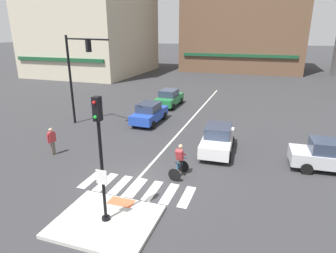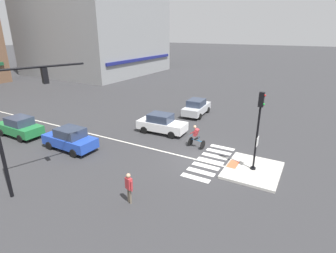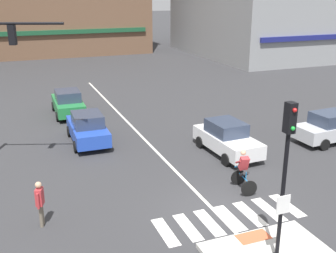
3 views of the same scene
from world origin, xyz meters
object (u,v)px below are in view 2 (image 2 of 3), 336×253
at_px(car_blue_westbound_far, 70,139).
at_px(car_green_westbound_distant, 20,127).
at_px(traffic_light_mast, 14,113).
at_px(pedestrian_at_curb_left, 129,186).
at_px(cyclist, 196,136).
at_px(car_silver_cross_right, 196,107).
at_px(car_white_eastbound_mid, 162,124).
at_px(signal_pole, 258,125).

height_order(car_blue_westbound_far, car_green_westbound_distant, same).
height_order(traffic_light_mast, pedestrian_at_curb_left, traffic_light_mast).
relative_size(car_green_westbound_distant, cyclist, 2.46).
distance_m(car_blue_westbound_far, car_silver_cross_right, 13.00).
xyz_separation_m(car_white_eastbound_mid, car_blue_westbound_far, (-6.12, 4.07, 0.00)).
bearing_deg(car_blue_westbound_far, signal_pole, -75.35).
height_order(traffic_light_mast, car_white_eastbound_mid, traffic_light_mast).
bearing_deg(pedestrian_at_curb_left, car_white_eastbound_mid, 21.20).
xyz_separation_m(car_white_eastbound_mid, car_silver_cross_right, (6.03, -0.54, 0.00)).
relative_size(traffic_light_mast, pedestrian_at_curb_left, 4.03).
bearing_deg(car_silver_cross_right, car_white_eastbound_mid, 174.84).
bearing_deg(car_green_westbound_distant, cyclist, -69.52).
xyz_separation_m(car_green_westbound_distant, car_silver_cross_right, (12.35, -10.24, 0.00)).
xyz_separation_m(signal_pole, cyclist, (1.59, 4.54, -2.18)).
bearing_deg(car_silver_cross_right, traffic_light_mast, 171.96).
xyz_separation_m(signal_pole, car_blue_westbound_far, (-3.22, 12.33, -2.24)).
bearing_deg(traffic_light_mast, car_silver_cross_right, -8.04).
height_order(car_white_eastbound_mid, car_silver_cross_right, same).
xyz_separation_m(signal_pole, car_white_eastbound_mid, (2.90, 8.26, -2.24)).
relative_size(signal_pole, traffic_light_mast, 0.72).
bearing_deg(pedestrian_at_curb_left, traffic_light_mast, 108.15).
bearing_deg(car_silver_cross_right, car_blue_westbound_far, 159.20).
distance_m(signal_pole, pedestrian_at_curb_left, 8.12).
height_order(traffic_light_mast, car_green_westbound_distant, traffic_light_mast).
xyz_separation_m(cyclist, pedestrian_at_curb_left, (-7.88, 0.15, 0.11)).
height_order(car_silver_cross_right, pedestrian_at_curb_left, pedestrian_at_curb_left).
bearing_deg(car_blue_westbound_far, car_silver_cross_right, -20.80).
bearing_deg(car_green_westbound_distant, car_blue_westbound_far, -87.98).
relative_size(traffic_light_mast, car_blue_westbound_far, 1.63).
xyz_separation_m(car_silver_cross_right, pedestrian_at_curb_left, (-15.22, -3.02, 0.17)).
bearing_deg(car_white_eastbound_mid, cyclist, -109.39).
bearing_deg(pedestrian_at_curb_left, car_silver_cross_right, 11.22).
bearing_deg(car_white_eastbound_mid, traffic_light_mast, 170.39).
relative_size(signal_pole, car_silver_cross_right, 1.15).
xyz_separation_m(car_green_westbound_distant, pedestrian_at_curb_left, (-2.87, -13.26, 0.17)).
bearing_deg(car_silver_cross_right, car_green_westbound_distant, 140.34).
xyz_separation_m(signal_pole, traffic_light_mast, (-8.07, 10.11, 1.34)).
xyz_separation_m(car_blue_westbound_far, car_green_westbound_distant, (-0.20, 5.62, 0.00)).
height_order(signal_pole, pedestrian_at_curb_left, signal_pole).
height_order(traffic_light_mast, car_silver_cross_right, traffic_light_mast).
relative_size(signal_pole, pedestrian_at_curb_left, 2.89).
height_order(car_silver_cross_right, cyclist, cyclist).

